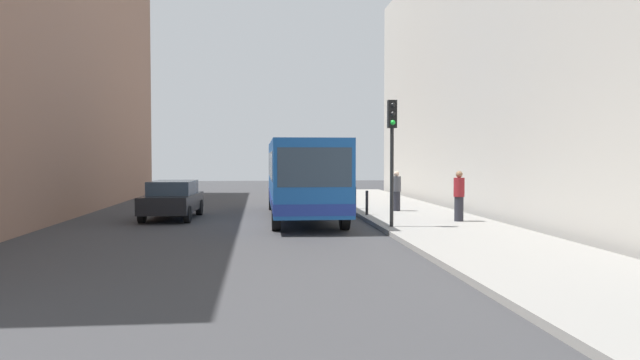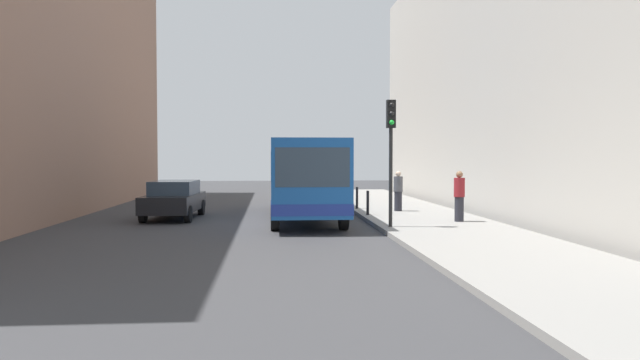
{
  "view_description": "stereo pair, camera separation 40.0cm",
  "coord_description": "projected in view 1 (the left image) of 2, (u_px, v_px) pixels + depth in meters",
  "views": [
    {
      "loc": [
        -0.72,
        -21.42,
        2.4
      ],
      "look_at": [
        1.45,
        0.02,
        1.58
      ],
      "focal_mm": 33.57,
      "sensor_mm": 36.0,
      "label": 1
    },
    {
      "loc": [
        -0.32,
        -21.45,
        2.4
      ],
      "look_at": [
        1.45,
        0.02,
        1.58
      ],
      "focal_mm": 33.57,
      "sensor_mm": 36.0,
      "label": 2
    }
  ],
  "objects": [
    {
      "name": "bollard_near",
      "position": [
        367.0,
        203.0,
        23.35
      ],
      "size": [
        0.11,
        0.11,
        0.95
      ],
      "primitive_type": "cylinder",
      "color": "black",
      "rests_on": "sidewalk"
    },
    {
      "name": "bollard_far",
      "position": [
        345.0,
        194.0,
        29.18
      ],
      "size": [
        0.11,
        0.11,
        0.95
      ],
      "primitive_type": "cylinder",
      "color": "black",
      "rests_on": "sidewalk"
    },
    {
      "name": "ground_plane",
      "position": [
        280.0,
        224.0,
        21.45
      ],
      "size": [
        80.0,
        80.0,
        0.0
      ],
      "primitive_type": "plane",
      "color": "#38383A"
    },
    {
      "name": "pedestrian_mid_sidewalk",
      "position": [
        396.0,
        191.0,
        25.1
      ],
      "size": [
        0.38,
        0.38,
        1.68
      ],
      "rotation": [
        0.0,
        0.0,
        5.04
      ],
      "color": "#26262D",
      "rests_on": "sidewalk"
    },
    {
      "name": "sidewalk",
      "position": [
        427.0,
        220.0,
        22.0
      ],
      "size": [
        4.4,
        40.0,
        0.15
      ],
      "primitive_type": "cube",
      "color": "gray",
      "rests_on": "ground"
    },
    {
      "name": "bus",
      "position": [
        302.0,
        174.0,
        23.6
      ],
      "size": [
        2.57,
        11.03,
        3.0
      ],
      "rotation": [
        0.0,
        0.0,
        3.14
      ],
      "color": "#19519E",
      "rests_on": "ground"
    },
    {
      "name": "car_beside_bus",
      "position": [
        173.0,
        199.0,
        23.32
      ],
      "size": [
        2.03,
        4.48,
        1.48
      ],
      "rotation": [
        0.0,
        0.0,
        3.1
      ],
      "color": "black",
      "rests_on": "ground"
    },
    {
      "name": "traffic_light",
      "position": [
        392.0,
        139.0,
        19.33
      ],
      "size": [
        0.28,
        0.33,
        4.1
      ],
      "color": "black",
      "rests_on": "sidewalk"
    },
    {
      "name": "pedestrian_near_signal",
      "position": [
        459.0,
        196.0,
        21.03
      ],
      "size": [
        0.38,
        0.38,
        1.77
      ],
      "rotation": [
        0.0,
        0.0,
        2.46
      ],
      "color": "#26262D",
      "rests_on": "sidewalk"
    },
    {
      "name": "building_right",
      "position": [
        537.0,
        67.0,
        26.35
      ],
      "size": [
        7.0,
        32.0,
        12.74
      ],
      "primitive_type": "cube",
      "color": "#BCB7AD",
      "rests_on": "ground"
    },
    {
      "name": "bollard_mid",
      "position": [
        355.0,
        198.0,
        26.26
      ],
      "size": [
        0.11,
        0.11,
        0.95
      ],
      "primitive_type": "cylinder",
      "color": "black",
      "rests_on": "sidewalk"
    }
  ]
}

